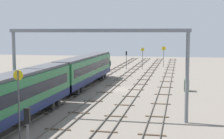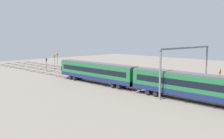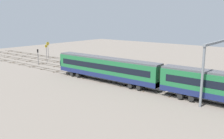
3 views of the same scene
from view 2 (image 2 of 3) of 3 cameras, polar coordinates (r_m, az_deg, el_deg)
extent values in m
plane|color=slate|center=(64.28, 1.84, -2.61)|extent=(143.84, 143.84, 0.00)
cube|color=#59544C|center=(69.47, 5.82, -1.82)|extent=(127.84, 0.07, 0.16)
cube|color=#59544C|center=(68.38, 5.06, -1.96)|extent=(127.84, 0.07, 0.16)
cube|color=#473828|center=(57.52, 22.88, -4.34)|extent=(0.24, 2.40, 0.08)
cube|color=#473828|center=(60.15, 17.24, -3.59)|extent=(0.24, 2.40, 0.08)
cube|color=#473828|center=(63.33, 12.13, -2.88)|extent=(0.24, 2.40, 0.08)
cube|color=#473828|center=(66.96, 7.54, -2.23)|extent=(0.24, 2.40, 0.08)
cube|color=#473828|center=(70.99, 3.46, -1.64)|extent=(0.24, 2.40, 0.08)
cube|color=#473828|center=(75.34, -0.17, -1.10)|extent=(0.24, 2.40, 0.08)
cube|color=#473828|center=(79.97, -3.39, -0.62)|extent=(0.24, 2.40, 0.08)
cube|color=#473828|center=(84.82, -6.25, -0.19)|extent=(0.24, 2.40, 0.08)
cube|color=#473828|center=(89.87, -8.79, 0.19)|extent=(0.24, 2.40, 0.08)
cube|color=#473828|center=(95.09, -11.06, 0.53)|extent=(0.24, 2.40, 0.08)
cube|color=#473828|center=(100.43, -13.09, 0.83)|extent=(0.24, 2.40, 0.08)
cube|color=#473828|center=(105.90, -14.92, 1.10)|extent=(0.24, 2.40, 0.08)
cube|color=#473828|center=(111.46, -16.56, 1.35)|extent=(0.24, 2.40, 0.08)
cube|color=#473828|center=(117.11, -18.05, 1.57)|extent=(0.24, 2.40, 0.08)
cube|color=#59544C|center=(66.31, 3.51, -2.24)|extent=(127.84, 0.07, 0.16)
cube|color=#59544C|center=(65.26, 2.67, -2.39)|extent=(127.84, 0.07, 0.16)
cube|color=#473828|center=(53.77, 21.03, -5.03)|extent=(0.24, 2.40, 0.08)
cube|color=#473828|center=(56.20, 15.85, -4.30)|extent=(0.24, 2.40, 0.08)
cube|color=#473828|center=(59.05, 11.14, -3.60)|extent=(0.24, 2.40, 0.08)
cube|color=#473828|center=(62.26, 6.90, -2.95)|extent=(0.24, 2.40, 0.08)
cube|color=#473828|center=(65.79, 3.10, -2.35)|extent=(0.24, 2.40, 0.08)
cube|color=#473828|center=(69.59, -0.30, -1.80)|extent=(0.24, 2.40, 0.08)
cube|color=#473828|center=(73.61, -3.34, -1.31)|extent=(0.24, 2.40, 0.08)
cube|color=#473828|center=(77.81, -6.05, -0.87)|extent=(0.24, 2.40, 0.08)
cube|color=#473828|center=(82.18, -8.48, -0.47)|extent=(0.24, 2.40, 0.08)
cube|color=#473828|center=(86.69, -10.66, -0.11)|extent=(0.24, 2.40, 0.08)
cube|color=#473828|center=(91.31, -12.62, 0.21)|extent=(0.24, 2.40, 0.08)
cube|color=#473828|center=(96.03, -14.40, 0.50)|extent=(0.24, 2.40, 0.08)
cube|color=#473828|center=(100.84, -16.00, 0.76)|extent=(0.24, 2.40, 0.08)
cube|color=#473828|center=(105.72, -17.46, 1.00)|extent=(0.24, 2.40, 0.08)
cube|color=#473828|center=(110.66, -18.78, 1.22)|extent=(0.24, 2.40, 0.08)
cube|color=#473828|center=(115.66, -20.00, 1.42)|extent=(0.24, 2.40, 0.08)
cube|color=#59544C|center=(63.28, 0.98, -2.69)|extent=(127.84, 0.07, 0.16)
cube|color=#59544C|center=(62.27, 0.05, -2.85)|extent=(127.84, 0.07, 0.16)
cube|color=#473828|center=(49.98, 19.18, -5.86)|extent=(0.24, 2.40, 0.08)
cube|color=#473828|center=(52.99, 12.95, -4.90)|extent=(0.24, 2.40, 0.08)
cube|color=#473828|center=(56.57, 7.46, -4.00)|extent=(0.24, 2.40, 0.08)
cube|color=#473828|center=(60.61, 2.67, -3.18)|extent=(0.24, 2.40, 0.08)
cube|color=#473828|center=(65.03, -1.49, -2.45)|extent=(0.24, 2.40, 0.08)
cube|color=#473828|center=(69.76, -5.09, -1.81)|extent=(0.24, 2.40, 0.08)
cube|color=#473828|center=(74.73, -8.23, -1.24)|extent=(0.24, 2.40, 0.08)
cube|color=#473828|center=(79.91, -10.97, -0.75)|extent=(0.24, 2.40, 0.08)
cube|color=#473828|center=(85.25, -13.37, -0.31)|extent=(0.24, 2.40, 0.08)
cube|color=#473828|center=(90.73, -15.48, 0.07)|extent=(0.24, 2.40, 0.08)
cube|color=#473828|center=(96.32, -17.35, 0.42)|extent=(0.24, 2.40, 0.08)
cube|color=#473828|center=(102.00, -19.01, 0.72)|extent=(0.24, 2.40, 0.08)
cube|color=#473828|center=(107.76, -20.50, 0.99)|extent=(0.24, 2.40, 0.08)
cube|color=#473828|center=(113.59, -21.83, 1.23)|extent=(0.24, 2.40, 0.08)
cube|color=#59544C|center=(60.38, -1.81, -3.18)|extent=(127.84, 0.07, 0.16)
cube|color=#59544C|center=(59.43, -2.83, -3.36)|extent=(127.84, 0.07, 0.16)
cube|color=#473828|center=(44.40, 22.23, -7.65)|extent=(0.24, 2.40, 0.08)
cube|color=#473828|center=(46.44, 16.61, -6.76)|extent=(0.24, 2.40, 0.08)
cube|color=#473828|center=(48.89, 11.52, -5.89)|extent=(0.24, 2.40, 0.08)
cube|color=#473828|center=(51.70, 6.97, -5.07)|extent=(0.24, 2.40, 0.08)
cube|color=#473828|center=(54.80, 2.92, -4.32)|extent=(0.24, 2.40, 0.08)
cube|color=#473828|center=(58.15, -0.67, -3.63)|extent=(0.24, 2.40, 0.08)
cube|color=#473828|center=(61.72, -3.86, -3.00)|extent=(0.24, 2.40, 0.08)
cube|color=#473828|center=(65.45, -6.69, -2.44)|extent=(0.24, 2.40, 0.08)
cube|color=#473828|center=(69.34, -9.20, -1.93)|extent=(0.24, 2.40, 0.08)
cube|color=#473828|center=(73.35, -11.44, -1.48)|extent=(0.24, 2.40, 0.08)
cube|color=#473828|center=(77.47, -13.45, -1.07)|extent=(0.24, 2.40, 0.08)
cube|color=#473828|center=(81.67, -15.25, -0.70)|extent=(0.24, 2.40, 0.08)
cube|color=#473828|center=(85.95, -16.87, -0.37)|extent=(0.24, 2.40, 0.08)
cube|color=#473828|center=(90.29, -18.34, -0.07)|extent=(0.24, 2.40, 0.08)
cube|color=#473828|center=(94.69, -19.67, 0.21)|extent=(0.24, 2.40, 0.08)
cube|color=#473828|center=(99.14, -20.88, 0.46)|extent=(0.24, 2.40, 0.08)
cube|color=#473828|center=(103.63, -21.99, 0.68)|extent=(0.24, 2.40, 0.08)
cube|color=#473828|center=(108.16, -23.01, 0.89)|extent=(0.24, 2.40, 0.08)
cube|color=#1E6638|center=(60.99, -3.65, -0.44)|extent=(24.00, 2.90, 3.60)
cube|color=navy|center=(61.19, -3.64, -1.69)|extent=(24.00, 2.94, 0.90)
cube|color=#4C4C51|center=(60.75, -3.66, 1.38)|extent=(24.00, 2.50, 0.30)
cube|color=black|center=(61.89, -2.64, 0.08)|extent=(22.00, 0.04, 1.10)
cube|color=black|center=(59.99, -4.70, -0.16)|extent=(22.00, 0.04, 1.10)
cylinder|color=black|center=(55.27, 2.25, -3.61)|extent=(0.90, 2.70, 0.90)
cylinder|color=black|center=(56.49, 0.91, -3.37)|extent=(0.90, 2.70, 0.90)
cylinder|color=black|center=(66.52, -7.48, -1.80)|extent=(0.90, 2.70, 0.90)
cylinder|color=black|center=(67.94, -8.41, -1.62)|extent=(0.90, 2.70, 0.90)
cube|color=#1E6638|center=(45.58, 17.39, -3.42)|extent=(24.00, 2.90, 3.60)
cube|color=navy|center=(45.84, 17.33, -5.08)|extent=(24.00, 2.94, 0.90)
cube|color=#4C4C51|center=(45.26, 17.49, -1.00)|extent=(24.00, 2.50, 0.30)
cube|color=black|center=(46.78, 18.25, -2.65)|extent=(22.00, 0.04, 1.10)
cube|color=black|center=(44.23, 16.53, -3.14)|extent=(22.00, 0.04, 1.10)
cylinder|color=black|center=(49.46, 10.31, -5.03)|extent=(0.90, 2.70, 0.90)
cylinder|color=black|center=(50.48, 8.63, -4.74)|extent=(0.90, 2.70, 0.90)
cone|color=navy|center=(71.07, -10.46, 0.42)|extent=(1.60, 3.24, 3.24)
cylinder|color=slate|center=(61.35, 20.07, 0.57)|extent=(0.36, 0.36, 8.68)
cylinder|color=slate|center=(45.97, 10.56, -1.25)|extent=(0.36, 0.36, 8.68)
cube|color=slate|center=(53.09, 16.17, 4.63)|extent=(0.40, 18.39, 0.35)
cylinder|color=#4C4C51|center=(46.33, 22.61, -3.48)|extent=(0.12, 0.12, 5.72)
cylinder|color=yellow|center=(45.97, 22.71, -0.42)|extent=(0.05, 0.81, 0.81)
cube|color=black|center=(45.98, 22.68, -0.41)|extent=(0.02, 0.37, 0.12)
cylinder|color=#4C4C51|center=(86.48, -12.53, 1.49)|extent=(0.12, 0.12, 5.09)
cylinder|color=yellow|center=(86.32, -12.58, 2.92)|extent=(0.05, 0.85, 0.85)
cube|color=black|center=(86.35, -12.59, 2.92)|extent=(0.02, 0.38, 0.12)
cylinder|color=#4C4C51|center=(93.64, -11.91, 1.98)|extent=(0.12, 0.12, 5.21)
cylinder|color=yellow|center=(93.50, -11.96, 3.29)|extent=(0.05, 1.04, 1.04)
cube|color=black|center=(93.53, -11.97, 3.29)|extent=(0.02, 0.47, 0.12)
cylinder|color=#4C4C51|center=(83.67, -14.22, 0.67)|extent=(0.14, 0.14, 3.40)
cube|color=black|center=(83.45, -14.27, 2.13)|extent=(0.20, 0.32, 0.90)
sphere|color=red|center=(83.53, -14.31, 2.27)|extent=(0.20, 0.20, 0.20)
sphere|color=#262626|center=(83.57, -14.30, 2.00)|extent=(0.20, 0.20, 0.20)
cube|color=#597259|center=(71.65, 6.77, -0.90)|extent=(1.44, 0.74, 1.78)
cube|color=#333333|center=(72.06, 6.32, -0.63)|extent=(0.02, 0.52, 0.24)
camera|label=1|loc=(54.99, 52.28, 1.94)|focal=54.13mm
camera|label=3|loc=(15.37, -31.76, 11.35)|focal=39.09mm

